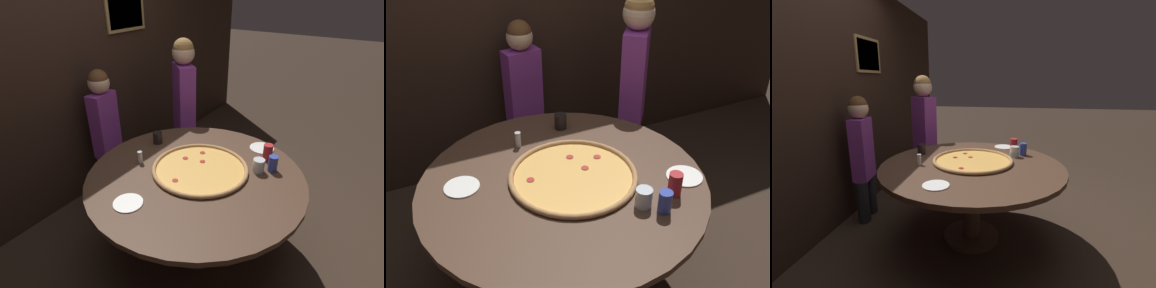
# 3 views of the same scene
# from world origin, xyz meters

# --- Properties ---
(ground_plane) EXTENTS (24.00, 24.00, 0.00)m
(ground_plane) POSITION_xyz_m (0.00, 0.00, 0.00)
(ground_plane) COLOR #38281E
(back_wall) EXTENTS (6.40, 0.08, 2.60)m
(back_wall) POSITION_xyz_m (0.00, 1.41, 1.30)
(back_wall) COLOR black
(back_wall) RESTS_ON ground_plane
(dining_table) EXTENTS (1.62, 1.62, 0.74)m
(dining_table) POSITION_xyz_m (0.00, 0.00, 0.61)
(dining_table) COLOR #4C3323
(dining_table) RESTS_ON ground_plane
(giant_pizza) EXTENTS (0.73, 0.73, 0.03)m
(giant_pizza) POSITION_xyz_m (0.06, 0.00, 0.75)
(giant_pizza) COLOR #E5A84C
(giant_pizza) RESTS_ON dining_table
(drink_cup_far_left) EXTENTS (0.07, 0.07, 0.13)m
(drink_cup_far_left) POSITION_xyz_m (0.49, -0.37, 0.81)
(drink_cup_far_left) COLOR #B22328
(drink_cup_far_left) RESTS_ON dining_table
(drink_cup_far_right) EXTENTS (0.09, 0.09, 0.10)m
(drink_cup_far_right) POSITION_xyz_m (0.29, -0.38, 0.79)
(drink_cup_far_right) COLOR silver
(drink_cup_far_right) RESTS_ON dining_table
(drink_cup_near_left) EXTENTS (0.07, 0.07, 0.12)m
(drink_cup_near_left) POSITION_xyz_m (0.36, -0.46, 0.80)
(drink_cup_near_left) COLOR #384CB7
(drink_cup_near_left) RESTS_ON dining_table
(drink_cup_centre_back) EXTENTS (0.08, 0.08, 0.10)m
(drink_cup_centre_back) POSITION_xyz_m (0.22, 0.54, 0.79)
(drink_cup_centre_back) COLOR black
(drink_cup_centre_back) RESTS_ON dining_table
(white_plate_beside_cup) EXTENTS (0.21, 0.21, 0.01)m
(white_plate_beside_cup) POSITION_xyz_m (0.64, -0.27, 0.74)
(white_plate_beside_cup) COLOR white
(white_plate_beside_cup) RESTS_ON dining_table
(white_plate_right_side) EXTENTS (0.20, 0.20, 0.01)m
(white_plate_right_side) POSITION_xyz_m (-0.53, 0.18, 0.74)
(white_plate_right_side) COLOR white
(white_plate_right_side) RESTS_ON dining_table
(condiment_shaker) EXTENTS (0.04, 0.04, 0.10)m
(condiment_shaker) POSITION_xyz_m (-0.11, 0.45, 0.79)
(condiment_shaker) COLOR silver
(condiment_shaker) RESTS_ON dining_table
(diner_side_left) EXTENTS (0.34, 0.20, 1.32)m
(diner_side_left) POSITION_xyz_m (0.18, 1.17, 0.75)
(diner_side_left) COLOR #232328
(diner_side_left) RESTS_ON ground_plane
(diner_centre_back) EXTENTS (0.35, 0.38, 1.52)m
(diner_centre_back) POSITION_xyz_m (0.92, 0.75, 0.86)
(diner_centre_back) COLOR #232328
(diner_centre_back) RESTS_ON ground_plane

